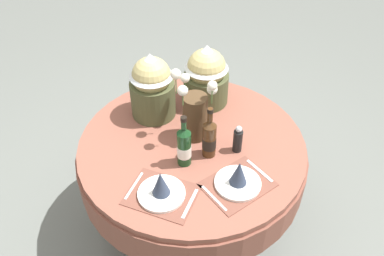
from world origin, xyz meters
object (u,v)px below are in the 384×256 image
Objects in this scene: place_setting_right at (238,178)px; gift_tub_back_left at (152,83)px; wine_bottle_left at (184,146)px; place_setting_left at (161,189)px; pepper_mill at (238,140)px; flower_vase at (195,113)px; gift_tub_back_centre at (206,73)px; wine_bottle_right at (209,138)px; dining_table at (192,161)px.

gift_tub_back_left reaches higher than place_setting_right.
place_setting_right is 1.34× the size of wine_bottle_left.
wine_bottle_left is (0.11, 0.23, 0.08)m from place_setting_left.
pepper_mill is 0.41× the size of gift_tub_back_left.
place_setting_left is at bearing -140.19° from pepper_mill.
flower_vase is 0.33m from gift_tub_back_left.
place_setting_right is 0.77m from gift_tub_back_left.
wine_bottle_left is 0.79× the size of gift_tub_back_centre.
place_setting_right is (0.38, 0.08, 0.00)m from place_setting_left.
wine_bottle_right is at bearing -62.22° from flower_vase.
place_setting_right is at bearing -77.21° from gift_tub_back_centre.
place_setting_left is 0.52m from pepper_mill.
place_setting_left and place_setting_right have the same top height.
dining_table is 0.33m from flower_vase.
wine_bottle_left is at bearing -103.49° from flower_vase.
wine_bottle_right is at bearing -88.21° from gift_tub_back_centre.
place_setting_right reaches higher than dining_table.
flower_vase is at bearing 117.78° from wine_bottle_right.
wine_bottle_left is 1.82× the size of pepper_mill.
place_setting_left is 0.26m from wine_bottle_left.
wine_bottle_left reaches higher than place_setting_right.
dining_table is 0.54m from gift_tub_back_centre.
dining_table is at bearing 127.67° from place_setting_right.
gift_tub_back_centre is (-0.02, 0.49, 0.09)m from wine_bottle_right.
flower_vase is 0.35m from gift_tub_back_centre.
place_setting_left is 0.68m from gift_tub_back_left.
flower_vase is at bearing 121.29° from place_setting_right.
place_setting_right is 0.75m from gift_tub_back_centre.
gift_tub_back_centre is (-0.17, 0.46, 0.13)m from pepper_mill.
place_setting_right is 0.45m from flower_vase.
gift_tub_back_centre is (0.08, 0.40, 0.36)m from dining_table.
flower_vase is at bearing 76.51° from wine_bottle_left.
gift_tub_back_centre reaches higher than wine_bottle_right.
gift_tub_back_left is (-0.10, 0.65, 0.18)m from place_setting_left.
gift_tub_back_left is (-0.34, 0.35, 0.10)m from wine_bottle_right.
flower_vase is at bearing 153.60° from pepper_mill.
flower_vase is at bearing -38.37° from gift_tub_back_left.
gift_tub_back_centre reaches higher than place_setting_left.
dining_table is at bearing -101.40° from gift_tub_back_centre.
dining_table is 0.52m from gift_tub_back_left.
wine_bottle_left is 0.99× the size of wine_bottle_right.
pepper_mill is (0.25, -0.06, 0.23)m from dining_table.
flower_vase is 1.07× the size of gift_tub_back_centre.
gift_tub_back_left reaches higher than wine_bottle_right.
dining_table is at bearing 76.87° from wine_bottle_left.
dining_table is at bearing 135.81° from wine_bottle_right.
flower_vase reaches higher than place_setting_right.
gift_tub_back_centre is (-0.16, 0.71, 0.16)m from place_setting_right.
pepper_mill is at bearing 19.26° from wine_bottle_left.
place_setting_left is 0.95× the size of flower_vase.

